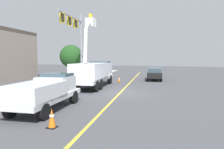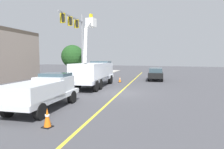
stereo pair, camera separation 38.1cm
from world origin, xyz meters
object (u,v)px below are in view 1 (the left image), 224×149
utility_bucket_truck (94,71)px  traffic_signal_mast (76,33)px  passing_minivan (154,73)px  traffic_cone_leading (52,118)px  traffic_cone_mid_front (119,80)px  service_pickup_truck (46,91)px

utility_bucket_truck → traffic_signal_mast: size_ratio=0.98×
utility_bucket_truck → passing_minivan: 10.04m
traffic_cone_leading → traffic_cone_mid_front: (16.32, 2.59, -0.08)m
passing_minivan → traffic_cone_mid_front: 5.57m
utility_bucket_truck → traffic_cone_leading: (-11.70, -3.82, -1.20)m
service_pickup_truck → passing_minivan: size_ratio=1.16×
utility_bucket_truck → traffic_cone_leading: utility_bucket_truck is taller
utility_bucket_truck → traffic_signal_mast: 5.93m
utility_bucket_truck → service_pickup_truck: 9.49m
utility_bucket_truck → passing_minivan: size_ratio=1.68×
service_pickup_truck → traffic_signal_mast: traffic_signal_mast is taller
utility_bucket_truck → traffic_cone_mid_front: utility_bucket_truck is taller
passing_minivan → traffic_signal_mast: bearing=128.1°
passing_minivan → utility_bucket_truck: bearing=150.1°
utility_bucket_truck → traffic_cone_leading: size_ratio=9.79×
utility_bucket_truck → traffic_signal_mast: traffic_signal_mast is taller
utility_bucket_truck → traffic_cone_leading: bearing=-161.9°
traffic_cone_leading → traffic_signal_mast: 16.54m
traffic_cone_mid_front → traffic_signal_mast: traffic_signal_mast is taller
traffic_cone_leading → traffic_cone_mid_front: 16.52m
traffic_signal_mast → service_pickup_truck: bearing=-156.5°
service_pickup_truck → passing_minivan: (18.03, -3.45, -0.15)m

